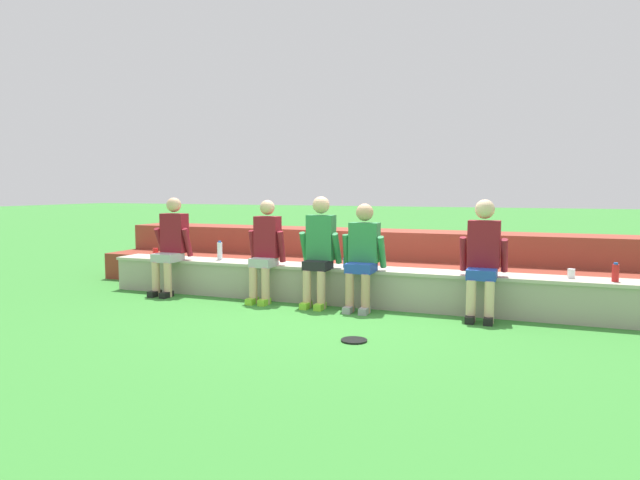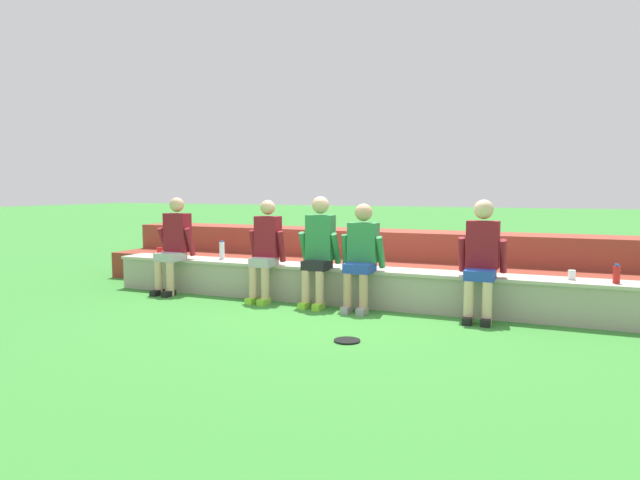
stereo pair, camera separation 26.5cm
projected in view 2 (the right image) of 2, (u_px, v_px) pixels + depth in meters
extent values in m
plane|color=#388433|center=(340.00, 307.00, 7.25)|extent=(80.00, 80.00, 0.00)
cube|color=#A8A08E|center=(346.00, 285.00, 7.44)|extent=(7.11, 0.46, 0.49)
cube|color=#BCB39F|center=(346.00, 268.00, 7.42)|extent=(7.15, 0.50, 0.04)
cube|color=maroon|center=(367.00, 278.00, 8.24)|extent=(8.92, 0.79, 0.43)
cube|color=brown|center=(382.00, 257.00, 8.95)|extent=(8.92, 0.79, 0.86)
cylinder|color=#DBAD89|center=(159.00, 278.00, 8.04)|extent=(0.11, 0.11, 0.49)
cylinder|color=#DBAD89|center=(170.00, 279.00, 7.96)|extent=(0.11, 0.11, 0.49)
cube|color=black|center=(157.00, 293.00, 8.03)|extent=(0.10, 0.22, 0.08)
cube|color=black|center=(169.00, 294.00, 7.95)|extent=(0.10, 0.22, 0.08)
cube|color=#B2B2B7|center=(170.00, 257.00, 8.11)|extent=(0.33, 0.36, 0.12)
cube|color=maroon|center=(177.00, 233.00, 8.24)|extent=(0.37, 0.20, 0.57)
sphere|color=#DBAD89|center=(177.00, 205.00, 8.20)|extent=(0.21, 0.21, 0.21)
cylinder|color=maroon|center=(164.00, 241.00, 8.33)|extent=(0.08, 0.25, 0.42)
cylinder|color=maroon|center=(190.00, 242.00, 8.14)|extent=(0.08, 0.21, 0.42)
cylinder|color=#DBAD89|center=(253.00, 285.00, 7.48)|extent=(0.11, 0.11, 0.49)
cylinder|color=#DBAD89|center=(265.00, 286.00, 7.41)|extent=(0.11, 0.11, 0.49)
cube|color=#8CD833|center=(252.00, 300.00, 7.46)|extent=(0.10, 0.22, 0.08)
cube|color=#8CD833|center=(264.00, 302.00, 7.39)|extent=(0.10, 0.22, 0.08)
cube|color=#B2B2B7|center=(264.00, 262.00, 7.54)|extent=(0.30, 0.32, 0.12)
cube|color=maroon|center=(268.00, 237.00, 7.62)|extent=(0.33, 0.20, 0.55)
sphere|color=#DBAD89|center=(268.00, 207.00, 7.58)|extent=(0.20, 0.20, 0.20)
cylinder|color=maroon|center=(254.00, 245.00, 7.70)|extent=(0.08, 0.16, 0.43)
cylinder|color=maroon|center=(281.00, 247.00, 7.53)|extent=(0.08, 0.16, 0.43)
cylinder|color=#DBAD89|center=(306.00, 289.00, 7.17)|extent=(0.11, 0.11, 0.49)
cylinder|color=#DBAD89|center=(320.00, 290.00, 7.10)|extent=(0.11, 0.11, 0.49)
cube|color=#8CD833|center=(305.00, 305.00, 7.16)|extent=(0.10, 0.22, 0.08)
cube|color=#8CD833|center=(319.00, 307.00, 7.08)|extent=(0.10, 0.22, 0.08)
cube|color=black|center=(317.00, 265.00, 7.23)|extent=(0.32, 0.33, 0.12)
cube|color=#2D7F47|center=(320.00, 238.00, 7.31)|extent=(0.35, 0.20, 0.58)
sphere|color=#DBAD89|center=(320.00, 205.00, 7.27)|extent=(0.22, 0.22, 0.22)
cylinder|color=#2D7F47|center=(304.00, 247.00, 7.39)|extent=(0.08, 0.23, 0.42)
cylinder|color=#2D7F47|center=(336.00, 248.00, 7.21)|extent=(0.08, 0.24, 0.42)
cylinder|color=tan|center=(348.00, 293.00, 6.92)|extent=(0.11, 0.11, 0.49)
cylinder|color=tan|center=(363.00, 294.00, 6.84)|extent=(0.11, 0.11, 0.49)
cube|color=#99999E|center=(347.00, 310.00, 6.90)|extent=(0.10, 0.22, 0.08)
cube|color=#99999E|center=(362.00, 311.00, 6.82)|extent=(0.10, 0.22, 0.08)
cube|color=#2347B2|center=(360.00, 268.00, 6.99)|extent=(0.33, 0.36, 0.12)
cube|color=#2D7F47|center=(363.00, 242.00, 7.08)|extent=(0.37, 0.20, 0.50)
sphere|color=tan|center=(364.00, 212.00, 7.05)|extent=(0.22, 0.22, 0.22)
cylinder|color=#2D7F47|center=(345.00, 251.00, 7.17)|extent=(0.08, 0.16, 0.43)
cylinder|color=#2D7F47|center=(381.00, 252.00, 6.98)|extent=(0.08, 0.23, 0.42)
cylinder|color=beige|center=(469.00, 302.00, 6.35)|extent=(0.11, 0.11, 0.49)
cylinder|color=beige|center=(487.00, 303.00, 6.28)|extent=(0.11, 0.11, 0.49)
cube|color=black|center=(468.00, 320.00, 6.34)|extent=(0.10, 0.22, 0.08)
cube|color=black|center=(486.00, 322.00, 6.26)|extent=(0.10, 0.22, 0.08)
cube|color=#2347B2|center=(480.00, 275.00, 6.42)|extent=(0.33, 0.35, 0.12)
cube|color=maroon|center=(483.00, 245.00, 6.55)|extent=(0.37, 0.20, 0.55)
sphere|color=beige|center=(484.00, 209.00, 6.52)|extent=(0.23, 0.23, 0.23)
cylinder|color=maroon|center=(462.00, 254.00, 6.64)|extent=(0.08, 0.19, 0.43)
cylinder|color=maroon|center=(503.00, 256.00, 6.46)|extent=(0.08, 0.24, 0.42)
cylinder|color=silver|center=(222.00, 251.00, 8.22)|extent=(0.07, 0.07, 0.25)
cylinder|color=blue|center=(222.00, 241.00, 8.21)|extent=(0.04, 0.04, 0.02)
cylinder|color=red|center=(617.00, 275.00, 6.13)|extent=(0.07, 0.07, 0.19)
cylinder|color=blue|center=(617.00, 265.00, 6.12)|extent=(0.04, 0.04, 0.02)
cylinder|color=white|center=(572.00, 275.00, 6.38)|extent=(0.08, 0.08, 0.11)
cylinder|color=red|center=(160.00, 252.00, 8.64)|extent=(0.08, 0.08, 0.13)
cylinder|color=blue|center=(346.00, 263.00, 7.35)|extent=(0.08, 0.08, 0.13)
cylinder|color=black|center=(347.00, 341.00, 5.61)|extent=(0.27, 0.27, 0.02)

